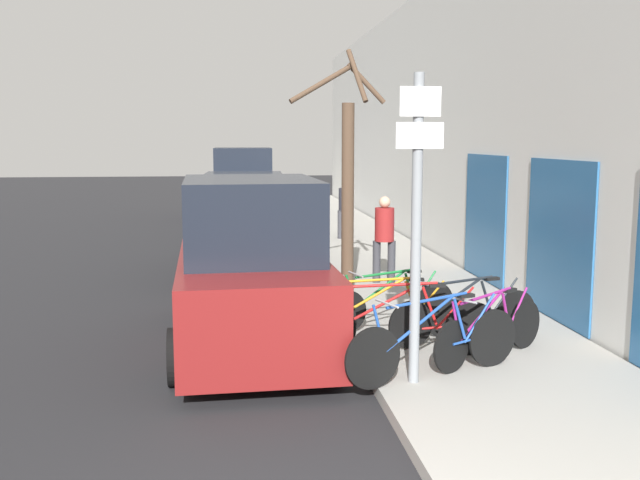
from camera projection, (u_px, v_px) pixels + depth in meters
The scene contains 17 objects.
ground_plane at pixel (259, 273), 15.12m from camera, with size 80.00×80.00×0.00m, color black.
sidewalk_curb at pixel (357, 248), 18.17m from camera, with size 3.20×32.00×0.15m.
building_facade at pixel (427, 123), 17.86m from camera, with size 0.23×32.00×6.50m.
signpost at pixel (417, 220), 7.68m from camera, with size 0.51×0.14×3.38m.
bicycle_0 at pixel (436, 343), 8.04m from camera, with size 2.22×0.89×0.95m.
bicycle_1 at pixel (491, 330), 8.68m from camera, with size 1.78×1.23×0.86m.
bicycle_2 at pixel (401, 324), 8.85m from camera, with size 2.45×0.48×0.94m.
bicycle_3 at pixel (465, 314), 9.45m from camera, with size 2.21×0.70×0.87m.
bicycle_4 at pixel (388, 312), 9.64m from camera, with size 2.11×0.44×0.85m.
bicycle_5 at pixel (392, 303), 10.14m from camera, with size 1.98×0.67×0.84m.
parked_car_0 at pixel (251, 273), 9.61m from camera, with size 2.24×4.65×2.32m.
parked_car_1 at pixel (244, 227), 15.20m from camera, with size 2.17×4.78×2.11m.
parked_car_2 at pixel (243, 198), 20.27m from camera, with size 1.99×4.28×2.58m.
parked_car_3 at pixel (242, 190), 25.52m from camera, with size 2.07×4.75×2.25m.
pedestrian_near at pixel (384, 233), 13.29m from camera, with size 0.42×0.36×1.62m.
pedestrian_far at pixel (345, 205), 19.20m from camera, with size 0.41×0.35×1.57m.
street_tree at pixel (347, 185), 12.11m from camera, with size 1.66×0.62×4.16m.
Camera 1 is at (-0.55, -3.71, 2.84)m, focal length 40.00 mm.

